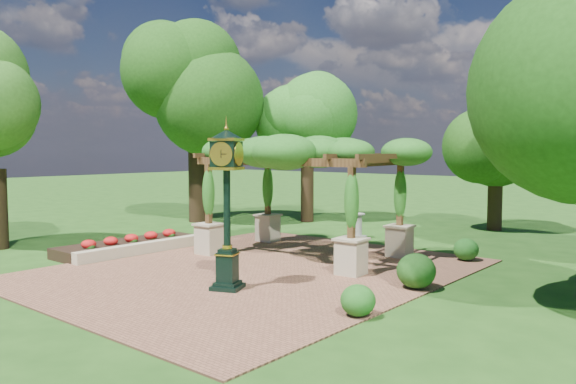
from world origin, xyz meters
The scene contains 13 objects.
ground centered at (0.00, 0.00, 0.00)m, with size 120.00×120.00×0.00m, color #1E4714.
brick_plaza centered at (0.00, 1.00, 0.02)m, with size 10.00×12.00×0.04m, color brown.
border_wall centered at (-4.60, 0.50, 0.20)m, with size 0.35×5.00×0.40m, color #C6B793.
flower_bed centered at (-5.50, 0.50, 0.18)m, with size 1.50×5.00×0.36m, color red.
pedestal_clock centered at (1.02, -1.07, 2.41)m, with size 1.04×1.04×4.03m.
pergola centered at (-0.33, 3.66, 3.21)m, with size 6.51×4.38×3.92m.
sundial centered at (-0.98, 8.01, 0.43)m, with size 0.65×0.65×0.99m.
shrub_front centered at (4.75, -0.92, 0.37)m, with size 0.74×0.74×0.66m, color #1D5518.
shrub_mid centered at (4.58, 2.00, 0.48)m, with size 0.97×0.97×0.87m, color #1B4714.
shrub_back centered at (4.14, 6.22, 0.39)m, with size 0.77×0.77×0.69m, color #1C5518.
tree_west_near centered at (-9.75, 7.30, 6.40)m, with size 4.66×4.66×9.34m.
tree_west_far centered at (-5.70, 10.78, 4.90)m, with size 3.65×3.65×7.15m.
tree_north centered at (2.34, 13.71, 4.39)m, with size 3.51×3.51×6.41m.
Camera 1 is at (10.96, -10.63, 3.50)m, focal length 35.00 mm.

